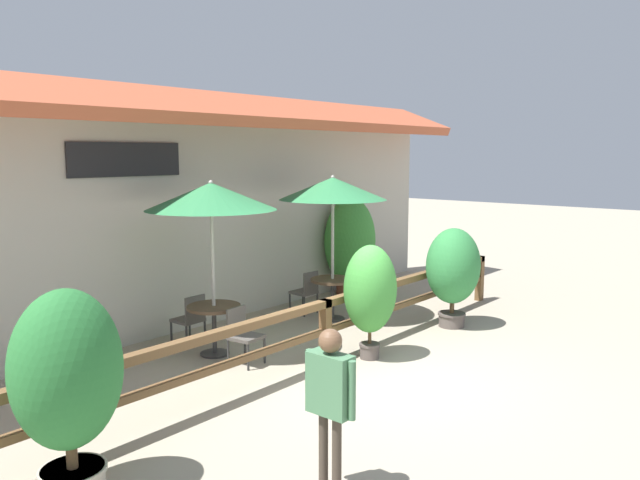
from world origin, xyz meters
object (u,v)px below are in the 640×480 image
Objects in this scene: chair_middle_streetside at (363,300)px; chair_middle_wallside at (306,290)px; chair_near_wallside at (190,317)px; patio_umbrella_middle at (333,189)px; chair_near_streetside at (243,333)px; potted_plant_tall_tropical at (453,268)px; pedestrian at (330,390)px; dining_table_near at (214,316)px; potted_plant_small_flowering at (67,378)px; dining_table_middle at (332,287)px; patio_umbrella_near at (211,197)px; potted_plant_entrance_palm at (350,243)px; potted_plant_broad_leaf at (370,291)px.

chair_middle_wallside is at bearing 96.97° from chair_middle_streetside.
chair_near_wallside is 0.31× the size of patio_umbrella_middle.
chair_middle_wallside is (2.78, 1.19, 0.00)m from chair_near_streetside.
potted_plant_tall_tropical is 6.05m from pedestrian.
potted_plant_small_flowering is (-3.48, -2.12, 0.51)m from dining_table_near.
dining_table_middle is at bearing 128.91° from pedestrian.
patio_umbrella_middle is 3.21× the size of chair_middle_streetside.
potted_plant_small_flowering is (-7.26, -0.07, 0.06)m from potted_plant_tall_tropical.
chair_middle_streetside is at bearing -15.08° from patio_umbrella_near.
potted_plant_entrance_palm reaches higher than dining_table_middle.
chair_near_streetside is at bearing 23.88° from chair_middle_wallside.
patio_umbrella_near is at bearing 180.00° from dining_table_near.
chair_middle_streetside is at bearing -9.10° from chair_near_streetside.
potted_plant_broad_leaf is at bearing 177.35° from potted_plant_tall_tropical.
chair_near_streetside is at bearing -90.60° from patio_umbrella_near.
chair_middle_streetside is 1.71m from potted_plant_tall_tropical.
chair_near_streetside is 0.43× the size of potted_plant_small_flowering.
patio_umbrella_near is 3.21× the size of chair_near_streetside.
dining_table_near is at bearing 177.75° from dining_table_middle.
chair_middle_streetside is (2.84, -0.76, -0.15)m from dining_table_near.
potted_plant_broad_leaf is at bearing -126.84° from patio_umbrella_middle.
potted_plant_entrance_palm is at bearing 11.61° from dining_table_near.
patio_umbrella_near is 4.52m from potted_plant_tall_tropical.
patio_umbrella_near reaches higher than potted_plant_entrance_palm.
patio_umbrella_middle reaches higher than chair_middle_streetside.
patio_umbrella_near is at bearing -168.39° from potted_plant_entrance_palm.
patio_umbrella_middle is at bearing 4.22° from chair_near_streetside.
potted_plant_entrance_palm reaches higher than potted_plant_tall_tropical.
chair_middle_streetside is (0.06, -0.66, -0.15)m from dining_table_middle.
potted_plant_tall_tropical reaches higher than potted_plant_broad_leaf.
potted_plant_small_flowering is 1.23× the size of pedestrian.
dining_table_near is at bearing 83.72° from chair_near_wallside.
chair_middle_wallside is at bearing -167.76° from potted_plant_entrance_palm.
pedestrian is (-1.98, -3.91, -1.44)m from patio_umbrella_near.
chair_near_wallside is 2.83m from dining_table_middle.
potted_plant_small_flowering is at bearing -159.35° from potted_plant_entrance_palm.
potted_plant_tall_tropical is 7.26m from potted_plant_small_flowering.
chair_middle_wallside reaches higher than dining_table_near.
dining_table_near is 2.94m from chair_middle_streetside.
chair_middle_streetside is (2.84, -0.76, -1.99)m from patio_umbrella_near.
potted_plant_small_flowering is at bearing 36.36° from chair_near_wallside.
patio_umbrella_middle is at bearing 53.16° from potted_plant_broad_leaf.
dining_table_middle is (2.78, 0.54, 0.15)m from chair_near_streetside.
potted_plant_entrance_palm is at bearing 12.13° from chair_near_streetside.
chair_near_streetside is 2.84m from dining_table_middle.
patio_umbrella_near is 3.27× the size of dining_table_middle.
patio_umbrella_near reaches higher than dining_table_middle.
patio_umbrella_near is 1.40× the size of potted_plant_small_flowering.
potted_plant_small_flowering reaches higher than potted_plant_tall_tropical.
dining_table_near is 4.40m from pedestrian.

